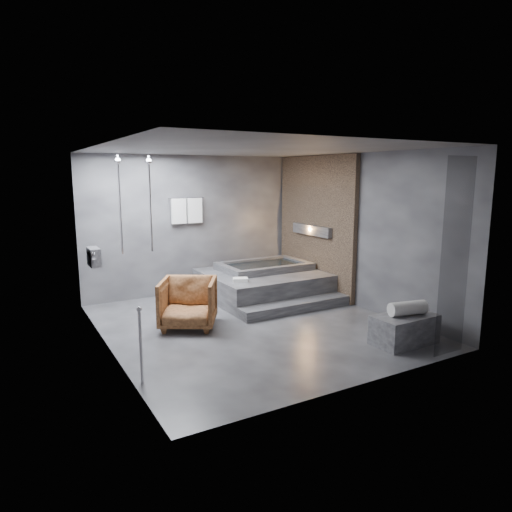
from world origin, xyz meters
TOP-DOWN VIEW (x-y plane):
  - room at (0.40, 0.24)m, footprint 5.00×5.04m
  - tub_deck at (1.05, 1.45)m, footprint 2.20×2.00m
  - tub_step at (1.05, 0.27)m, footprint 2.20×0.36m
  - concrete_bench at (1.51, -1.81)m, footprint 0.94×0.52m
  - driftwood_chair at (-0.94, 0.42)m, footprint 1.18×1.18m
  - rolled_towel at (1.55, -1.81)m, footprint 0.59×0.31m
  - deck_towel at (0.27, 0.92)m, footprint 0.32×0.28m

SIDE VIEW (x-z plane):
  - tub_step at x=1.05m, z-range 0.00..0.18m
  - concrete_bench at x=1.51m, z-range 0.00..0.42m
  - tub_deck at x=1.05m, z-range 0.00..0.50m
  - driftwood_chair at x=-0.94m, z-range 0.00..0.80m
  - rolled_towel at x=1.55m, z-range 0.42..0.63m
  - deck_towel at x=0.27m, z-range 0.50..0.57m
  - room at x=0.40m, z-range 0.32..3.14m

